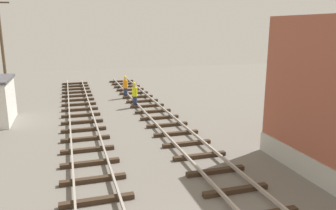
% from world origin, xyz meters
% --- Properties ---
extents(utility_pole_far, '(1.80, 0.24, 8.08)m').
position_xyz_m(utility_pole_far, '(-9.13, 24.36, 4.23)').
color(utility_pole_far, brown).
rests_on(utility_pole_far, ground).
extents(track_worker_foreground, '(0.40, 0.40, 1.87)m').
position_xyz_m(track_worker_foreground, '(0.49, 17.02, 0.93)').
color(track_worker_foreground, '#262D4C').
rests_on(track_worker_foreground, ground).
extents(track_worker_distant, '(0.40, 0.40, 1.87)m').
position_xyz_m(track_worker_distant, '(0.40, 20.42, 0.93)').
color(track_worker_distant, '#262D4C').
rests_on(track_worker_distant, ground).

